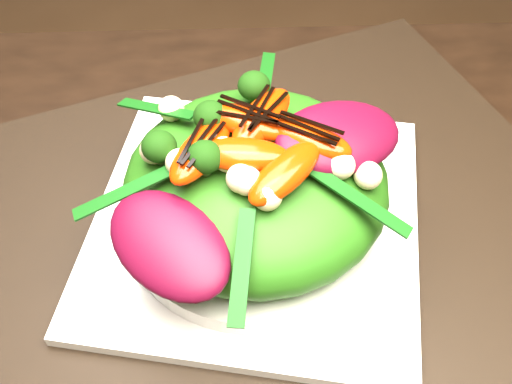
{
  "coord_description": "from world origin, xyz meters",
  "views": [
    {
      "loc": [
        0.3,
        -0.15,
        1.16
      ],
      "look_at": [
        0.31,
        0.16,
        0.8
      ],
      "focal_mm": 42.0,
      "sensor_mm": 36.0,
      "label": 1
    }
  ],
  "objects_px": {
    "placemat": "(256,225)",
    "orange_segment": "(256,131)",
    "plate_base": "(256,220)",
    "salad_bowl": "(256,210)",
    "lettuce_mound": "(256,182)"
  },
  "relations": [
    {
      "from": "placemat",
      "to": "orange_segment",
      "type": "xyz_separation_m",
      "value": [
        0.0,
        0.01,
        0.1
      ]
    },
    {
      "from": "placemat",
      "to": "plate_base",
      "type": "bearing_deg",
      "value": 90.0
    },
    {
      "from": "plate_base",
      "to": "salad_bowl",
      "type": "bearing_deg",
      "value": 0.0
    },
    {
      "from": "plate_base",
      "to": "orange_segment",
      "type": "xyz_separation_m",
      "value": [
        0.0,
        0.01,
        0.1
      ]
    },
    {
      "from": "salad_bowl",
      "to": "lettuce_mound",
      "type": "distance_m",
      "value": 0.03
    },
    {
      "from": "placemat",
      "to": "orange_segment",
      "type": "bearing_deg",
      "value": 87.63
    },
    {
      "from": "salad_bowl",
      "to": "plate_base",
      "type": "bearing_deg",
      "value": 0.0
    },
    {
      "from": "plate_base",
      "to": "orange_segment",
      "type": "height_order",
      "value": "orange_segment"
    },
    {
      "from": "placemat",
      "to": "salad_bowl",
      "type": "height_order",
      "value": "salad_bowl"
    },
    {
      "from": "salad_bowl",
      "to": "lettuce_mound",
      "type": "xyz_separation_m",
      "value": [
        0.0,
        0.0,
        0.03
      ]
    },
    {
      "from": "lettuce_mound",
      "to": "orange_segment",
      "type": "height_order",
      "value": "orange_segment"
    },
    {
      "from": "placemat",
      "to": "lettuce_mound",
      "type": "bearing_deg",
      "value": 90.0
    },
    {
      "from": "placemat",
      "to": "plate_base",
      "type": "distance_m",
      "value": 0.01
    },
    {
      "from": "placemat",
      "to": "lettuce_mound",
      "type": "height_order",
      "value": "lettuce_mound"
    },
    {
      "from": "plate_base",
      "to": "lettuce_mound",
      "type": "bearing_deg",
      "value": 90.0
    }
  ]
}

